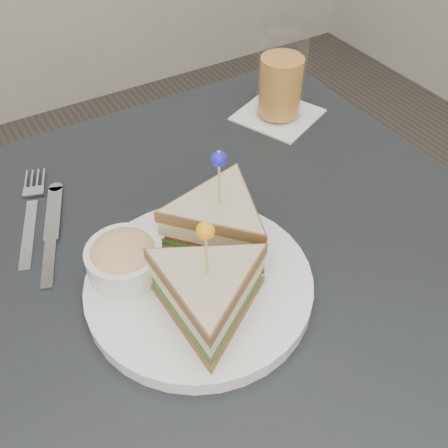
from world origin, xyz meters
The scene contains 5 objects.
table centered at (0.00, 0.00, 0.67)m, with size 0.80×0.80×0.75m.
plate_meal centered at (-0.04, -0.03, 0.79)m, with size 0.31×0.30×0.16m.
cutlery_fork centered at (-0.19, 0.21, 0.75)m, with size 0.09×0.20×0.01m.
cutlery_knife centered at (-0.18, 0.15, 0.75)m, with size 0.09×0.20×0.01m.
drink_set centered at (0.26, 0.24, 0.82)m, with size 0.17×0.17×0.16m.
Camera 1 is at (-0.22, -0.37, 1.24)m, focal length 40.00 mm.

